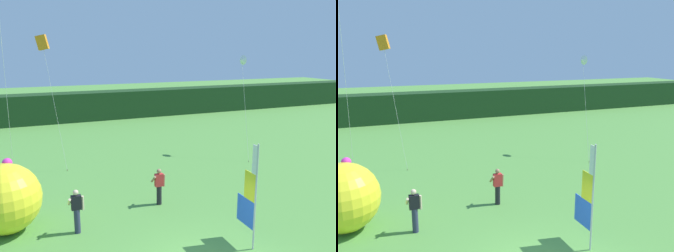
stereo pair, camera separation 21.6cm
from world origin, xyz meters
TOP-DOWN VIEW (x-y plane):
  - distant_treeline at (0.00, 25.28)m, footprint 80.00×2.40m
  - banner_flag at (2.01, 0.71)m, footprint 0.06×1.03m
  - person_mid_field at (0.38, 4.92)m, footprint 0.55×0.48m
  - person_far_left at (-3.24, 3.77)m, footprint 0.55×0.48m
  - inflatable_balloon at (-5.59, 4.85)m, footprint 2.64×2.56m
  - kite_white_delta_1 at (8.15, 10.56)m, footprint 0.90×2.53m
  - kite_orange_box_2 at (-3.52, 11.99)m, footprint 1.16×1.45m

SIDE VIEW (x-z plane):
  - person_mid_field at x=0.38m, z-range 0.05..1.65m
  - person_far_left at x=-3.24m, z-range 0.06..1.72m
  - inflatable_balloon at x=-5.59m, z-range -0.04..2.62m
  - distant_treeline at x=0.00m, z-range 0.00..2.64m
  - banner_flag at x=2.01m, z-range -0.08..3.57m
  - kite_white_delta_1 at x=8.15m, z-range 2.77..9.00m
  - kite_orange_box_2 at x=-3.52m, z-range 3.23..10.57m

